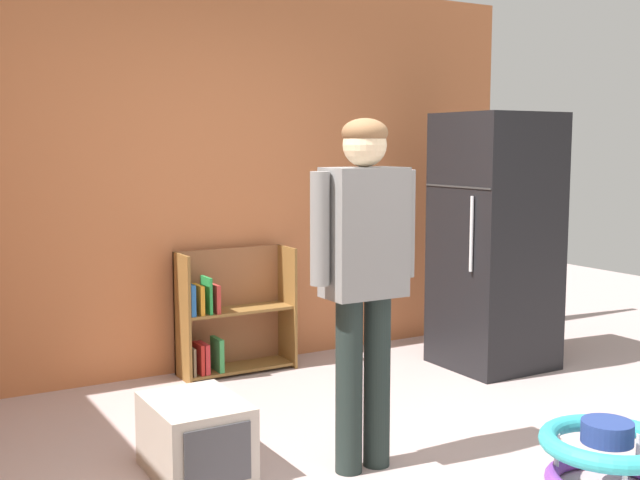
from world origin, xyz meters
name	(u,v)px	position (x,y,z in m)	size (l,w,h in m)	color
back_wall	(197,176)	(0.00, 2.33, 1.35)	(5.20, 0.06, 2.70)	#C06D41
refrigerator	(495,241)	(1.83, 1.36, 0.89)	(0.73, 0.68, 1.78)	black
bookshelf	(227,319)	(0.13, 2.15, 0.37)	(0.80, 0.28, 0.85)	brown
standing_person	(364,262)	(0.04, 0.30, 1.02)	(0.57, 0.22, 1.69)	#1F2A27
baby_walker	(606,456)	(0.87, -0.45, 0.16)	(0.60, 0.60, 0.32)	purple
pet_carrier	(196,437)	(-0.69, 0.65, 0.18)	(0.42, 0.55, 0.36)	#C0B3A7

